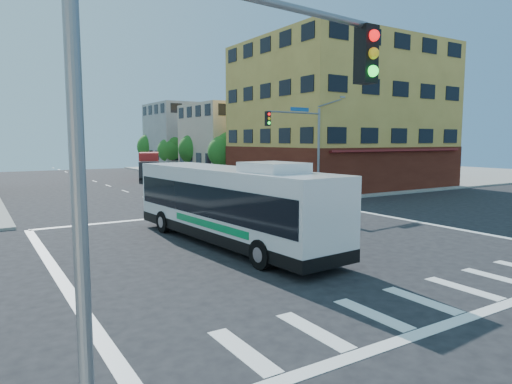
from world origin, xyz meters
TOP-DOWN VIEW (x-y plane):
  - ground at (0.00, 0.00)m, footprint 120.00×120.00m
  - sidewalk_ne at (35.00, 35.00)m, footprint 50.00×50.00m
  - corner_building_ne at (19.99, 18.48)m, footprint 18.10×15.44m
  - building_east_near at (16.98, 33.98)m, footprint 12.06×10.06m
  - building_east_far at (16.98, 47.98)m, footprint 12.06×10.06m
  - signal_mast_ne at (9.08, 10.62)m, footprint 7.91×1.13m
  - signal_mast_sw at (-9.08, -10.64)m, footprint 7.91×1.01m
  - street_tree_a at (11.90, 27.92)m, footprint 3.60×3.60m
  - street_tree_b at (11.90, 35.92)m, footprint 3.80×3.80m
  - street_tree_c at (11.90, 43.92)m, footprint 3.40×3.40m
  - street_tree_d at (11.90, 51.92)m, footprint 4.00×4.00m
  - transit_bus at (-2.24, 1.26)m, footprint 3.64×12.88m
  - box_truck at (5.52, 34.44)m, footprint 4.36×7.39m
  - parked_car at (5.77, 26.30)m, footprint 2.79×4.35m

SIDE VIEW (x-z plane):
  - ground at x=0.00m, z-range 0.00..0.00m
  - sidewalk_ne at x=35.00m, z-range 0.00..0.15m
  - parked_car at x=5.77m, z-range 0.00..1.38m
  - box_truck at x=5.52m, z-range -0.05..3.16m
  - transit_bus at x=-2.24m, z-range -0.04..3.72m
  - street_tree_c at x=11.90m, z-range 0.82..6.11m
  - street_tree_a at x=11.90m, z-range 0.83..6.35m
  - street_tree_b at x=11.90m, z-range 0.85..6.65m
  - street_tree_d at x=11.90m, z-range 0.87..6.90m
  - building_east_near at x=16.98m, z-range 0.01..9.01m
  - signal_mast_ne at x=9.08m, z-range 0.95..9.02m
  - signal_mast_sw at x=-9.08m, z-range 0.95..9.02m
  - building_east_far at x=16.98m, z-range 0.01..10.01m
  - corner_building_ne at x=19.99m, z-range -1.11..12.89m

